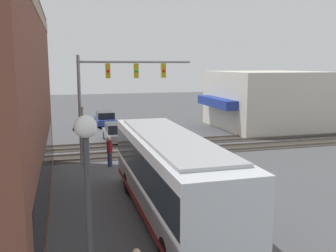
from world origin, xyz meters
TOP-DOWN VIEW (x-y plane):
  - ground_plane at (0.00, 0.00)m, footprint 120.00×120.00m
  - shop_building at (13.53, -12.06)m, footprint 9.86×10.40m
  - city_bus at (-4.87, 2.80)m, footprint 10.97×2.59m
  - traffic_signal_gantry at (4.69, 3.63)m, footprint 0.42×7.13m
  - crossing_signal at (3.80, 5.70)m, footprint 1.41×1.18m
  - streetlamp at (-11.38, 6.33)m, footprint 0.44×0.44m
  - rail_track_near at (6.00, 0.00)m, footprint 2.60×60.00m
  - rail_track_far at (9.20, 0.00)m, footprint 2.60×60.00m
  - parked_car_grey at (10.60, 2.80)m, footprint 4.32×1.82m
  - parked_car_blue at (18.89, 2.80)m, footprint 4.48×1.82m
  - pedestrian_at_crossing at (3.38, 4.20)m, footprint 0.34×0.34m

SIDE VIEW (x-z plane):
  - ground_plane at x=0.00m, z-range 0.00..0.00m
  - rail_track_near at x=6.00m, z-range -0.05..0.10m
  - rail_track_far at x=9.20m, z-range -0.05..0.10m
  - parked_car_blue at x=18.89m, z-range -0.05..1.38m
  - parked_car_grey at x=10.60m, z-range -0.06..1.44m
  - pedestrian_at_crossing at x=3.38m, z-range 0.02..1.84m
  - city_bus at x=-4.87m, z-range 0.17..3.52m
  - crossing_signal at x=3.80m, z-range 0.39..4.20m
  - shop_building at x=13.53m, z-range 0.00..5.40m
  - streetlamp at x=-11.38m, z-range 0.49..5.61m
  - traffic_signal_gantry at x=4.69m, z-range 1.60..8.22m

